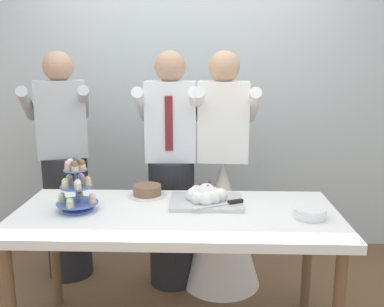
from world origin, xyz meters
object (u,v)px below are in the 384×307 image
object	(u,v)px
cupcake_stand	(76,188)
round_cake	(147,191)
person_bride	(222,207)
person_groom	(171,184)
plate_stack	(310,213)
dessert_table	(176,225)
main_cake_tray	(206,197)
person_guest	(65,179)

from	to	relation	value
cupcake_stand	round_cake	world-z (taller)	cupcake_stand
round_cake	person_bride	bearing A→B (deg)	36.63
cupcake_stand	person_bride	world-z (taller)	person_bride
person_groom	plate_stack	bearing A→B (deg)	-41.25
dessert_table	plate_stack	xyz separation A→B (m)	(0.72, -0.06, 0.10)
dessert_table	person_bride	distance (m)	0.70
dessert_table	main_cake_tray	size ratio (longest dim) A/B	4.26
cupcake_stand	plate_stack	bearing A→B (deg)	-3.25
dessert_table	plate_stack	distance (m)	0.73
cupcake_stand	round_cake	size ratio (longest dim) A/B	1.27
dessert_table	person_groom	bearing A→B (deg)	96.86
round_cake	person_guest	world-z (taller)	person_guest
main_cake_tray	round_cake	distance (m)	0.39
main_cake_tray	person_groom	world-z (taller)	person_groom
cupcake_stand	person_bride	distance (m)	1.09
cupcake_stand	person_groom	bearing A→B (deg)	52.69
main_cake_tray	plate_stack	size ratio (longest dim) A/B	2.35
main_cake_tray	person_guest	size ratio (longest dim) A/B	0.25
main_cake_tray	plate_stack	xyz separation A→B (m)	(0.55, -0.20, -0.01)
dessert_table	main_cake_tray	xyz separation A→B (m)	(0.17, 0.14, 0.12)
person_bride	person_guest	world-z (taller)	same
main_cake_tray	plate_stack	distance (m)	0.59
main_cake_tray	person_guest	bearing A→B (deg)	150.23
plate_stack	person_guest	world-z (taller)	person_guest
cupcake_stand	person_guest	distance (m)	0.80
plate_stack	round_cake	xyz separation A→B (m)	(-0.91, 0.34, 0.00)
main_cake_tray	plate_stack	world-z (taller)	main_cake_tray
plate_stack	cupcake_stand	bearing A→B (deg)	176.75
person_guest	person_groom	bearing A→B (deg)	-6.94
plate_stack	round_cake	distance (m)	0.98
plate_stack	person_groom	bearing A→B (deg)	138.75
main_cake_tray	person_bride	distance (m)	0.56
main_cake_tray	person_guest	distance (m)	1.18
main_cake_tray	cupcake_stand	bearing A→B (deg)	-169.57
main_cake_tray	person_groom	distance (m)	0.55
person_groom	person_bride	size ratio (longest dim) A/B	1.00
round_cake	person_bride	xyz separation A→B (m)	(0.48, 0.36, -0.22)
dessert_table	main_cake_tray	distance (m)	0.25
plate_stack	person_bride	distance (m)	0.85
dessert_table	cupcake_stand	distance (m)	0.59
round_cake	main_cake_tray	bearing A→B (deg)	-20.45
dessert_table	cupcake_stand	bearing A→B (deg)	178.96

